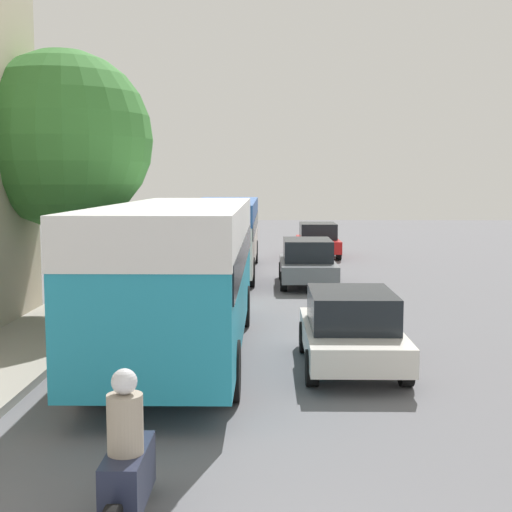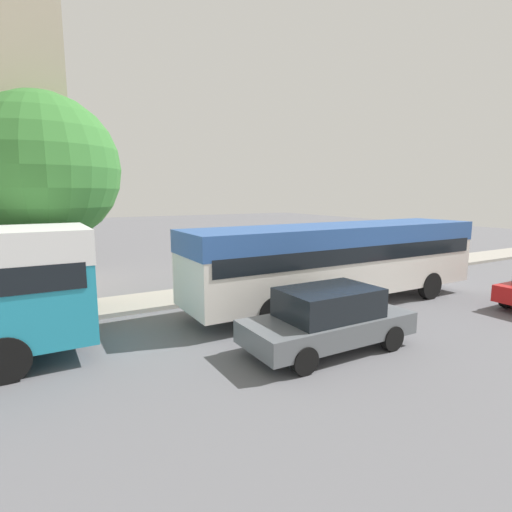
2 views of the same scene
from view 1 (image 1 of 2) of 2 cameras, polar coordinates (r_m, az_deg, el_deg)
name	(u,v)px [view 1 (image 1 of 2)]	position (r m, az deg, el deg)	size (l,w,h in m)	color
bus_lead	(181,258)	(14.44, -6.01, -0.16)	(2.60, 9.69, 3.10)	teal
bus_following	(223,226)	(27.30, -2.67, 2.43)	(2.57, 11.19, 2.81)	silver
motorcycle_behind_lead	(127,469)	(7.58, -10.26, -16.39)	(0.38, 2.24, 1.73)	#1E2338
car_crossing	(318,239)	(33.50, 4.96, 1.33)	(1.93, 4.37, 1.59)	red
car_far_curb	(351,328)	(13.75, 7.62, -5.74)	(1.85, 3.94, 1.48)	silver
car_distant	(307,262)	(24.35, 4.13, -0.45)	(1.89, 4.36, 1.58)	slate
pedestrian_near_curb	(85,285)	(17.37, -13.50, -2.29)	(0.33, 0.33, 1.82)	#232838
street_tree	(64,140)	(19.15, -15.11, 8.95)	(4.56, 4.56, 6.74)	brown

